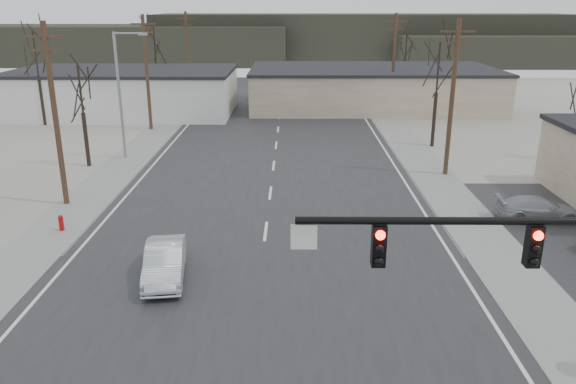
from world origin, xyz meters
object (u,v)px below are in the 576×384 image
Objects in this scene: traffic_signal_mast at (575,283)px; fire_hydrant at (61,223)px; car_far_b at (263,77)px; car_parked_silver at (537,209)px; car_far_a at (285,90)px; sedan_crossing at (165,262)px.

fire_hydrant is at bearing 141.87° from traffic_signal_mast.
fire_hydrant is (-18.09, 14.20, -4.22)m from traffic_signal_mast.
car_parked_silver is at bearing -90.24° from car_far_b.
traffic_signal_mast is 17.62m from car_parked_silver.
car_far_b is (-10.91, 71.20, -4.01)m from traffic_signal_mast.
car_far_a is 43.36m from car_parked_silver.
traffic_signal_mast is 57.70m from car_far_a.
sedan_crossing is (6.30, -5.05, 0.31)m from fire_hydrant.
sedan_crossing is 1.20× the size of car_far_b.
car_far_a is 14.53m from car_far_b.
car_far_b reaches higher than car_parked_silver.
car_far_a is at bearing -93.81° from car_far_b.
fire_hydrant is 0.20× the size of sedan_crossing.
sedan_crossing is 0.79× the size of car_far_a.
fire_hydrant is 0.21× the size of car_parked_silver.
sedan_crossing is at bearing 142.20° from traffic_signal_mast.
car_parked_silver is (17.19, -55.23, -0.03)m from car_far_b.
sedan_crossing reaches higher than fire_hydrant.
sedan_crossing is (-11.80, 9.15, -3.91)m from traffic_signal_mast.
car_far_a is at bearing 21.27° from car_parked_silver.
sedan_crossing is at bearing -108.34° from car_far_b.
traffic_signal_mast reaches higher than car_parked_silver.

